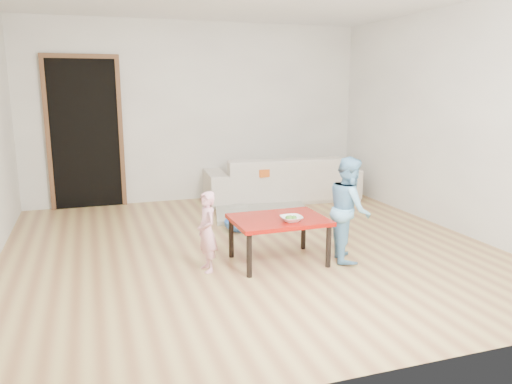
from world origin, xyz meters
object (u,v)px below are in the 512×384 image
bowl (291,219)px  child_pink (207,232)px  sofa (281,178)px  child_blue (349,209)px  basin (239,225)px  red_table (279,240)px

bowl → child_pink: (-0.78, 0.15, -0.09)m
sofa → child_blue: size_ratio=2.21×
basin → red_table: bearing=-87.6°
bowl → basin: bowl is taller
sofa → child_pink: size_ratio=3.01×
child_pink → child_blue: child_blue is taller
red_table → basin: (-0.05, 1.17, -0.17)m
sofa → bowl: 2.87m
child_blue → basin: child_blue is taller
bowl → child_blue: 0.62m
red_table → bowl: (0.07, -0.15, 0.25)m
sofa → child_blue: bearing=87.4°
sofa → red_table: 2.75m
red_table → child_blue: size_ratio=0.87×
child_pink → child_blue: size_ratio=0.73×
sofa → bowl: sofa is taller
red_table → basin: 1.18m
child_pink → basin: 1.39m
red_table → sofa: bearing=68.1°
sofa → basin: 1.77m
sofa → red_table: (-1.03, -2.55, -0.11)m
red_table → child_pink: (-0.71, -0.01, 0.15)m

